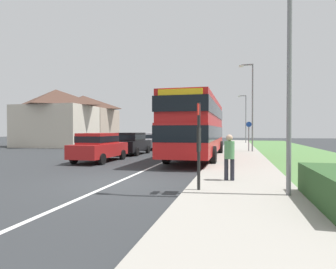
# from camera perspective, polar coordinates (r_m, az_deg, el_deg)

# --- Properties ---
(ground_plane) EXTENTS (120.00, 120.00, 0.00)m
(ground_plane) POSITION_cam_1_polar(r_m,az_deg,el_deg) (9.91, -10.56, -9.69)
(ground_plane) COLOR #2D3033
(lane_marking_centre) EXTENTS (0.14, 60.00, 0.01)m
(lane_marking_centre) POSITION_cam_1_polar(r_m,az_deg,el_deg) (17.44, 0.46, -5.09)
(lane_marking_centre) COLOR silver
(lane_marking_centre) RESTS_ON ground_plane
(pavement_near_side) EXTENTS (3.20, 68.00, 0.12)m
(pavement_near_side) POSITION_cam_1_polar(r_m,az_deg,el_deg) (14.97, 14.52, -5.89)
(pavement_near_side) COLOR #9E998E
(pavement_near_side) RESTS_ON ground_plane
(grass_verge_seaward) EXTENTS (6.00, 68.00, 0.08)m
(grass_verge_seaward) POSITION_cam_1_polar(r_m,az_deg,el_deg) (15.61, 30.59, -5.78)
(grass_verge_seaward) COLOR #517F42
(grass_verge_seaward) RESTS_ON ground_plane
(double_decker_bus) EXTENTS (2.80, 11.49, 3.70)m
(double_decker_bus) POSITION_cam_1_polar(r_m,az_deg,el_deg) (17.79, 6.11, 1.93)
(double_decker_bus) COLOR red
(double_decker_bus) RESTS_ON ground_plane
(parked_car_red) EXTENTS (1.87, 4.35, 1.65)m
(parked_car_red) POSITION_cam_1_polar(r_m,az_deg,el_deg) (16.50, -13.96, -2.30)
(parked_car_red) COLOR #B21E1E
(parked_car_red) RESTS_ON ground_plane
(parked_car_black) EXTENTS (1.89, 4.08, 1.64)m
(parked_car_black) POSITION_cam_1_polar(r_m,az_deg,el_deg) (20.95, -7.50, -1.64)
(parked_car_black) COLOR black
(parked_car_black) RESTS_ON ground_plane
(parked_car_silver) EXTENTS (1.95, 4.44, 1.55)m
(parked_car_silver) POSITION_cam_1_polar(r_m,az_deg,el_deg) (26.20, -2.87, -1.21)
(parked_car_silver) COLOR #B7B7BC
(parked_car_silver) RESTS_ON ground_plane
(parked_car_white) EXTENTS (1.92, 4.50, 1.65)m
(parked_car_white) POSITION_cam_1_polar(r_m,az_deg,el_deg) (31.17, -0.03, -0.79)
(parked_car_white) COLOR silver
(parked_car_white) RESTS_ON ground_plane
(pedestrian_at_stop) EXTENTS (0.34, 0.34, 1.67)m
(pedestrian_at_stop) POSITION_cam_1_polar(r_m,az_deg,el_deg) (9.63, 12.49, -4.15)
(pedestrian_at_stop) COLOR #23232D
(pedestrian_at_stop) RESTS_ON ground_plane
(bus_stop_sign) EXTENTS (0.09, 0.52, 2.60)m
(bus_stop_sign) POSITION_cam_1_polar(r_m,az_deg,el_deg) (7.93, 6.36, -1.12)
(bus_stop_sign) COLOR black
(bus_stop_sign) RESTS_ON ground_plane
(cycle_route_sign) EXTENTS (0.44, 0.08, 2.52)m
(cycle_route_sign) POSITION_cam_1_polar(r_m,az_deg,el_deg) (23.56, 16.27, -0.10)
(cycle_route_sign) COLOR slate
(cycle_route_sign) RESTS_ON ground_plane
(street_lamp_near) EXTENTS (1.14, 0.20, 8.03)m
(street_lamp_near) POSITION_cam_1_polar(r_m,az_deg,el_deg) (8.33, 23.02, 20.12)
(street_lamp_near) COLOR slate
(street_lamp_near) RESTS_ON ground_plane
(street_lamp_mid) EXTENTS (1.14, 0.20, 7.14)m
(street_lamp_mid) POSITION_cam_1_polar(r_m,az_deg,el_deg) (23.39, 16.73, 6.48)
(street_lamp_mid) COLOR slate
(street_lamp_mid) RESTS_ON ground_plane
(street_lamp_far) EXTENTS (1.14, 0.20, 6.59)m
(street_lamp_far) POSITION_cam_1_polar(r_m,az_deg,el_deg) (39.41, 15.54, 3.78)
(street_lamp_far) COLOR slate
(street_lamp_far) RESTS_ON ground_plane
(house_terrace_far_side) EXTENTS (7.76, 11.01, 6.32)m
(house_terrace_far_side) POSITION_cam_1_polar(r_m,az_deg,el_deg) (35.31, -19.38, 3.00)
(house_terrace_far_side) COLOR beige
(house_terrace_far_side) RESTS_ON ground_plane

